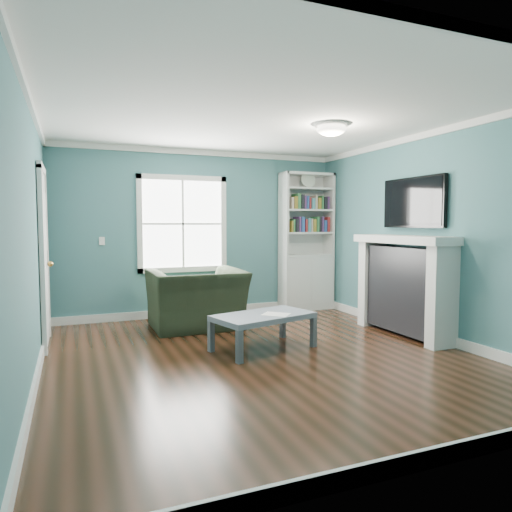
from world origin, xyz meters
name	(u,v)px	position (x,y,z in m)	size (l,w,h in m)	color
floor	(263,356)	(0.00, 0.00, 0.00)	(5.00, 5.00, 0.00)	black
room_walls	(263,211)	(0.00, 0.00, 1.58)	(5.00, 5.00, 5.00)	#407979
trim	(263,244)	(0.00, 0.00, 1.24)	(4.50, 5.00, 2.60)	white
window	(183,224)	(-0.30, 2.49, 1.45)	(1.40, 0.06, 1.50)	white
bookshelf	(306,255)	(1.77, 2.30, 0.92)	(0.90, 0.35, 2.31)	silver
fireplace	(404,287)	(2.08, 0.20, 0.64)	(0.44, 1.58, 1.30)	black
tv	(414,203)	(2.20, 0.20, 1.72)	(0.06, 1.10, 0.65)	black
door	(44,256)	(-2.22, 1.40, 1.07)	(0.12, 0.98, 2.17)	silver
ceiling_fixture	(331,128)	(0.90, 0.10, 2.55)	(0.38, 0.38, 0.15)	white
light_switch	(102,241)	(-1.50, 2.48, 1.20)	(0.08, 0.01, 0.12)	white
recliner	(196,289)	(-0.32, 1.60, 0.55)	(1.25, 0.81, 1.10)	black
coffee_table	(263,318)	(0.12, 0.26, 0.36)	(1.26, 0.89, 0.41)	#495058
paper_sheet	(276,314)	(0.24, 0.18, 0.41)	(0.23, 0.29, 0.00)	white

